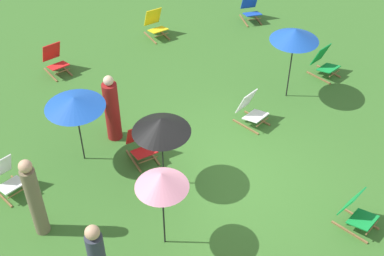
{
  "coord_description": "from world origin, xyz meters",
  "views": [
    {
      "loc": [
        -4.43,
        -6.3,
        7.88
      ],
      "look_at": [
        0.0,
        1.2,
        0.5
      ],
      "focal_mm": 49.01,
      "sensor_mm": 36.0,
      "label": 1
    }
  ],
  "objects_px": {
    "deckchair_7": "(141,144)",
    "person_0": "(34,198)",
    "person_1": "(112,110)",
    "deckchair_1": "(251,9)",
    "umbrella_0": "(295,35)",
    "umbrella_1": "(74,102)",
    "deckchair_8": "(155,24)",
    "deckchair_2": "(251,110)",
    "deckchair_6": "(6,178)",
    "deckchair_3": "(55,60)",
    "umbrella_2": "(161,125)",
    "deckchair_11": "(356,212)",
    "deckchair_5": "(324,62)",
    "umbrella_3": "(162,180)"
  },
  "relations": [
    {
      "from": "deckchair_7",
      "to": "person_0",
      "type": "height_order",
      "value": "person_0"
    },
    {
      "from": "person_1",
      "to": "deckchair_1",
      "type": "bearing_deg",
      "value": 91.69
    },
    {
      "from": "umbrella_0",
      "to": "umbrella_1",
      "type": "bearing_deg",
      "value": 175.28
    },
    {
      "from": "person_1",
      "to": "deckchair_8",
      "type": "bearing_deg",
      "value": 115.83
    },
    {
      "from": "deckchair_1",
      "to": "deckchair_7",
      "type": "relative_size",
      "value": 1.03
    },
    {
      "from": "deckchair_2",
      "to": "deckchair_6",
      "type": "height_order",
      "value": "same"
    },
    {
      "from": "deckchair_3",
      "to": "deckchair_8",
      "type": "relative_size",
      "value": 1.0
    },
    {
      "from": "deckchair_3",
      "to": "umbrella_2",
      "type": "relative_size",
      "value": 0.49
    },
    {
      "from": "umbrella_1",
      "to": "person_1",
      "type": "relative_size",
      "value": 0.99
    },
    {
      "from": "deckchair_3",
      "to": "deckchair_11",
      "type": "bearing_deg",
      "value": -75.23
    },
    {
      "from": "deckchair_5",
      "to": "umbrella_1",
      "type": "bearing_deg",
      "value": 165.82
    },
    {
      "from": "umbrella_0",
      "to": "umbrella_3",
      "type": "xyz_separation_m",
      "value": [
        -4.77,
        -2.43,
        -0.11
      ]
    },
    {
      "from": "deckchair_2",
      "to": "person_1",
      "type": "bearing_deg",
      "value": 142.73
    },
    {
      "from": "deckchair_8",
      "to": "person_1",
      "type": "distance_m",
      "value": 4.58
    },
    {
      "from": "deckchair_8",
      "to": "umbrella_2",
      "type": "relative_size",
      "value": 0.49
    },
    {
      "from": "deckchair_2",
      "to": "umbrella_3",
      "type": "distance_m",
      "value": 4.14
    },
    {
      "from": "person_0",
      "to": "deckchair_8",
      "type": "bearing_deg",
      "value": 50.99
    },
    {
      "from": "umbrella_0",
      "to": "umbrella_3",
      "type": "bearing_deg",
      "value": -152.98
    },
    {
      "from": "umbrella_2",
      "to": "umbrella_1",
      "type": "bearing_deg",
      "value": 127.18
    },
    {
      "from": "deckchair_3",
      "to": "deckchair_6",
      "type": "distance_m",
      "value": 4.3
    },
    {
      "from": "umbrella_2",
      "to": "deckchair_11",
      "type": "bearing_deg",
      "value": -47.5
    },
    {
      "from": "umbrella_2",
      "to": "person_1",
      "type": "relative_size",
      "value": 1.03
    },
    {
      "from": "deckchair_1",
      "to": "deckchair_3",
      "type": "relative_size",
      "value": 1.03
    },
    {
      "from": "deckchair_2",
      "to": "person_1",
      "type": "xyz_separation_m",
      "value": [
        -2.94,
        1.14,
        0.41
      ]
    },
    {
      "from": "deckchair_5",
      "to": "umbrella_2",
      "type": "xyz_separation_m",
      "value": [
        -5.47,
        -1.35,
        1.18
      ]
    },
    {
      "from": "deckchair_2",
      "to": "umbrella_3",
      "type": "height_order",
      "value": "umbrella_3"
    },
    {
      "from": "umbrella_1",
      "to": "person_0",
      "type": "height_order",
      "value": "person_0"
    },
    {
      "from": "person_0",
      "to": "deckchair_2",
      "type": "bearing_deg",
      "value": 12.2
    },
    {
      "from": "umbrella_0",
      "to": "umbrella_2",
      "type": "relative_size",
      "value": 1.1
    },
    {
      "from": "deckchair_7",
      "to": "deckchair_11",
      "type": "bearing_deg",
      "value": -53.5
    },
    {
      "from": "deckchair_1",
      "to": "umbrella_3",
      "type": "xyz_separation_m",
      "value": [
        -6.26,
        -6.1,
        1.26
      ]
    },
    {
      "from": "deckchair_8",
      "to": "umbrella_2",
      "type": "bearing_deg",
      "value": -116.55
    },
    {
      "from": "deckchair_6",
      "to": "person_0",
      "type": "distance_m",
      "value": 1.45
    },
    {
      "from": "deckchair_7",
      "to": "umbrella_0",
      "type": "bearing_deg",
      "value": 3.55
    },
    {
      "from": "deckchair_3",
      "to": "umbrella_3",
      "type": "relative_size",
      "value": 0.47
    },
    {
      "from": "deckchair_8",
      "to": "umbrella_3",
      "type": "bearing_deg",
      "value": -116.88
    },
    {
      "from": "deckchair_2",
      "to": "deckchair_3",
      "type": "distance_m",
      "value": 5.39
    },
    {
      "from": "deckchair_2",
      "to": "umbrella_1",
      "type": "bearing_deg",
      "value": 151.76
    },
    {
      "from": "deckchair_3",
      "to": "deckchair_7",
      "type": "distance_m",
      "value": 4.14
    },
    {
      "from": "deckchair_6",
      "to": "deckchair_8",
      "type": "relative_size",
      "value": 1.03
    },
    {
      "from": "deckchair_7",
      "to": "deckchair_6",
      "type": "bearing_deg",
      "value": 171.66
    },
    {
      "from": "deckchair_3",
      "to": "deckchair_7",
      "type": "bearing_deg",
      "value": -90.25
    },
    {
      "from": "deckchair_5",
      "to": "person_0",
      "type": "xyz_separation_m",
      "value": [
        -8.03,
        -1.29,
        0.51
      ]
    },
    {
      "from": "deckchair_11",
      "to": "umbrella_1",
      "type": "height_order",
      "value": "umbrella_1"
    },
    {
      "from": "deckchair_3",
      "to": "umbrella_1",
      "type": "height_order",
      "value": "umbrella_1"
    },
    {
      "from": "deckchair_3",
      "to": "umbrella_3",
      "type": "height_order",
      "value": "umbrella_3"
    },
    {
      "from": "deckchair_8",
      "to": "deckchair_7",
      "type": "bearing_deg",
      "value": -121.6
    },
    {
      "from": "deckchair_8",
      "to": "umbrella_1",
      "type": "height_order",
      "value": "umbrella_1"
    },
    {
      "from": "deckchair_7",
      "to": "umbrella_1",
      "type": "height_order",
      "value": "umbrella_1"
    },
    {
      "from": "deckchair_2",
      "to": "deckchair_7",
      "type": "relative_size",
      "value": 1.04
    }
  ]
}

